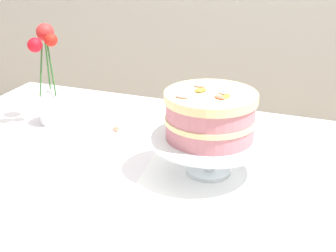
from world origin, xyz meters
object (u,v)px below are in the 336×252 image
(flower_vase, at_px, (49,86))
(cake_stand, at_px, (209,144))
(dining_table, at_px, (139,201))
(layer_cake, at_px, (210,115))

(flower_vase, bearing_deg, cake_stand, -15.22)
(dining_table, height_order, flower_vase, flower_vase)
(layer_cake, bearing_deg, dining_table, -164.77)
(dining_table, bearing_deg, cake_stand, 15.24)
(cake_stand, bearing_deg, dining_table, -164.76)
(cake_stand, bearing_deg, flower_vase, 164.78)
(dining_table, xyz_separation_m, cake_stand, (0.17, 0.05, 0.18))
(layer_cake, bearing_deg, cake_stand, 50.99)
(dining_table, height_order, layer_cake, layer_cake)
(dining_table, height_order, cake_stand, cake_stand)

